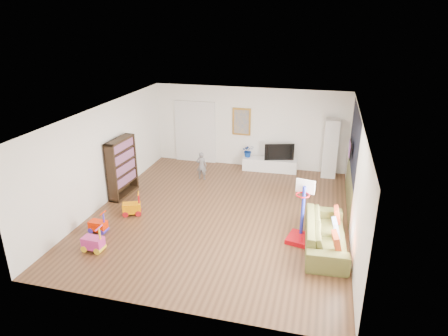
% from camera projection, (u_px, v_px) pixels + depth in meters
% --- Properties ---
extents(floor, '(6.50, 7.50, 0.00)m').
position_uv_depth(floor, '(220.00, 214.00, 10.48)').
color(floor, brown).
rests_on(floor, ground).
extents(ceiling, '(6.50, 7.50, 0.00)m').
position_uv_depth(ceiling, '(220.00, 113.00, 9.51)').
color(ceiling, white).
rests_on(ceiling, ground).
extents(wall_back, '(6.50, 0.00, 2.70)m').
position_uv_depth(wall_back, '(249.00, 128.00, 13.38)').
color(wall_back, white).
rests_on(wall_back, ground).
extents(wall_front, '(6.50, 0.00, 2.70)m').
position_uv_depth(wall_front, '(161.00, 244.00, 6.61)').
color(wall_front, silver).
rests_on(wall_front, ground).
extents(wall_left, '(0.00, 7.50, 2.70)m').
position_uv_depth(wall_left, '(104.00, 155.00, 10.76)').
color(wall_left, white).
rests_on(wall_left, ground).
extents(wall_right, '(0.00, 7.50, 2.70)m').
position_uv_depth(wall_right, '(355.00, 179.00, 9.24)').
color(wall_right, silver).
rests_on(wall_right, ground).
extents(navy_accent, '(0.01, 3.20, 1.70)m').
position_uv_depth(navy_accent, '(354.00, 141.00, 10.32)').
color(navy_accent, black).
rests_on(navy_accent, wall_right).
extents(olive_wainscot, '(0.01, 3.20, 1.00)m').
position_uv_depth(olive_wainscot, '(349.00, 188.00, 10.81)').
color(olive_wainscot, brown).
rests_on(olive_wainscot, wall_right).
extents(doorway, '(1.45, 0.06, 2.10)m').
position_uv_depth(doorway, '(195.00, 133.00, 13.90)').
color(doorway, white).
rests_on(doorway, ground).
extents(painting_back, '(0.62, 0.06, 0.92)m').
position_uv_depth(painting_back, '(242.00, 122.00, 13.33)').
color(painting_back, gold).
rests_on(painting_back, wall_back).
extents(artwork_right, '(0.04, 0.56, 0.46)m').
position_uv_depth(artwork_right, '(350.00, 149.00, 10.63)').
color(artwork_right, '#7F3F8C').
rests_on(artwork_right, wall_right).
extents(media_console, '(1.81, 0.52, 0.42)m').
position_uv_depth(media_console, '(270.00, 165.00, 13.33)').
color(media_console, white).
rests_on(media_console, ground).
extents(tall_cabinet, '(0.45, 0.45, 1.89)m').
position_uv_depth(tall_cabinet, '(330.00, 148.00, 12.61)').
color(tall_cabinet, white).
rests_on(tall_cabinet, ground).
extents(bookshelf, '(0.36, 1.17, 1.69)m').
position_uv_depth(bookshelf, '(122.00, 167.00, 11.32)').
color(bookshelf, black).
rests_on(bookshelf, ground).
extents(sofa, '(1.01, 2.29, 0.65)m').
position_uv_depth(sofa, '(326.00, 234.00, 8.89)').
color(sofa, olive).
rests_on(sofa, ground).
extents(basketball_hoop, '(0.62, 0.70, 1.46)m').
position_uv_depth(basketball_hoop, '(301.00, 212.00, 9.00)').
color(basketball_hoop, '#AE050E').
rests_on(basketball_hoop, ground).
extents(ride_on_yellow, '(0.53, 0.44, 0.61)m').
position_uv_depth(ride_on_yellow, '(131.00, 204.00, 10.35)').
color(ride_on_yellow, orange).
rests_on(ride_on_yellow, ground).
extents(ride_on_orange, '(0.42, 0.27, 0.55)m').
position_uv_depth(ride_on_orange, '(98.00, 222.00, 9.52)').
color(ride_on_orange, '#F42800').
rests_on(ride_on_orange, ground).
extents(ride_on_pink, '(0.47, 0.30, 0.61)m').
position_uv_depth(ride_on_pink, '(92.00, 238.00, 8.76)').
color(ride_on_pink, '#CB2F8A').
rests_on(ride_on_pink, ground).
extents(child, '(0.34, 0.24, 0.90)m').
position_uv_depth(child, '(202.00, 166.00, 12.56)').
color(child, slate).
rests_on(child, ground).
extents(tv, '(0.97, 0.39, 0.56)m').
position_uv_depth(tv, '(279.00, 151.00, 13.12)').
color(tv, black).
rests_on(tv, media_console).
extents(vase_plant, '(0.46, 0.43, 0.43)m').
position_uv_depth(vase_plant, '(248.00, 151.00, 13.37)').
color(vase_plant, navy).
rests_on(vase_plant, media_console).
extents(pillow_left, '(0.18, 0.43, 0.42)m').
position_uv_depth(pillow_left, '(337.00, 243.00, 8.19)').
color(pillow_left, '#AD3C1C').
rests_on(pillow_left, sofa).
extents(pillow_center, '(0.14, 0.39, 0.38)m').
position_uv_depth(pillow_center, '(336.00, 228.00, 8.77)').
color(pillow_center, white).
rests_on(pillow_center, sofa).
extents(pillow_right, '(0.10, 0.36, 0.35)m').
position_uv_depth(pillow_right, '(337.00, 215.00, 9.35)').
color(pillow_right, '#B63317').
rests_on(pillow_right, sofa).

